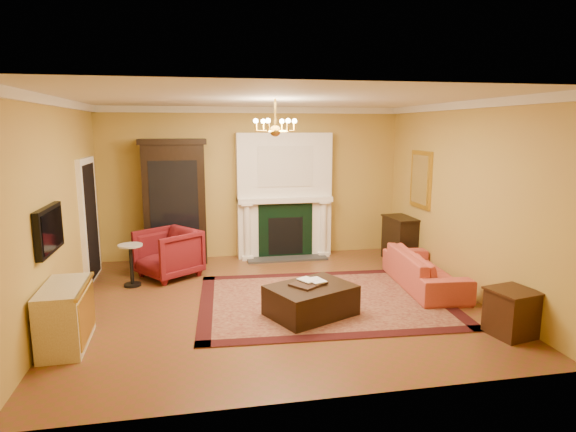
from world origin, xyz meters
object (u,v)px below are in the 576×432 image
object	(u,v)px
china_cabinet	(175,204)
commode	(65,316)
wingback_armchair	(168,251)
coral_sofa	(425,264)
leather_ottoman	(311,300)
console_table	(400,240)
pedestal_table	(131,262)
end_table	(511,314)

from	to	relation	value
china_cabinet	commode	bearing A→B (deg)	-110.17
commode	wingback_armchair	bearing A→B (deg)	65.81
commode	coral_sofa	bearing A→B (deg)	11.34
commode	leather_ottoman	world-z (taller)	commode
leather_ottoman	console_table	bearing A→B (deg)	20.90
wingback_armchair	pedestal_table	size ratio (longest dim) A/B	1.31
pedestal_table	coral_sofa	xyz separation A→B (m)	(4.74, -0.97, -0.02)
commode	console_table	world-z (taller)	console_table
leather_ottoman	china_cabinet	bearing A→B (deg)	96.94
wingback_armchair	commode	world-z (taller)	wingback_armchair
pedestal_table	coral_sofa	bearing A→B (deg)	-11.50
wingback_armchair	commode	bearing A→B (deg)	-59.27
china_cabinet	end_table	bearing A→B (deg)	-46.64
china_cabinet	end_table	world-z (taller)	china_cabinet
china_cabinet	leather_ottoman	xyz separation A→B (m)	(1.94, -3.16, -0.92)
console_table	coral_sofa	bearing A→B (deg)	-104.57
pedestal_table	coral_sofa	size ratio (longest dim) A/B	0.35
wingback_armchair	pedestal_table	xyz separation A→B (m)	(-0.58, -0.41, -0.05)
pedestal_table	console_table	world-z (taller)	console_table
wingback_armchair	end_table	world-z (taller)	wingback_armchair
wingback_armchair	commode	size ratio (longest dim) A/B	0.92
wingback_armchair	leather_ottoman	bearing A→B (deg)	5.90
end_table	console_table	distance (m)	3.55
china_cabinet	pedestal_table	world-z (taller)	china_cabinet
china_cabinet	leather_ottoman	world-z (taller)	china_cabinet
china_cabinet	leather_ottoman	distance (m)	3.82
pedestal_table	leather_ottoman	distance (m)	3.19
commode	leather_ottoman	size ratio (longest dim) A/B	0.90
wingback_armchair	end_table	bearing A→B (deg)	16.07
end_table	console_table	xyz separation A→B (m)	(0.06, 3.54, 0.14)
coral_sofa	end_table	distance (m)	1.97
leather_ottoman	coral_sofa	bearing A→B (deg)	-2.86
china_cabinet	pedestal_table	xyz separation A→B (m)	(-0.68, -1.35, -0.73)
coral_sofa	pedestal_table	bearing A→B (deg)	83.11
coral_sofa	end_table	bearing A→B (deg)	-169.14
console_table	commode	bearing A→B (deg)	-157.88
wingback_armchair	end_table	distance (m)	5.50
leather_ottoman	pedestal_table	bearing A→B (deg)	120.77
coral_sofa	commode	bearing A→B (deg)	107.60
china_cabinet	pedestal_table	distance (m)	1.68
china_cabinet	coral_sofa	world-z (taller)	china_cabinet
leather_ottoman	commode	bearing A→B (deg)	162.07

